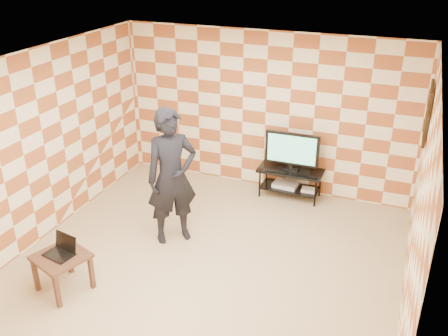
{
  "coord_description": "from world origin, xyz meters",
  "views": [
    {
      "loc": [
        2.26,
        -5.13,
        4.04
      ],
      "look_at": [
        0.0,
        0.6,
        1.15
      ],
      "focal_mm": 40.0,
      "sensor_mm": 36.0,
      "label": 1
    }
  ],
  "objects_px": {
    "tv": "(292,150)",
    "person": "(172,177)",
    "side_table": "(62,261)",
    "tv_stand": "(290,177)"
  },
  "relations": [
    {
      "from": "tv",
      "to": "person",
      "type": "distance_m",
      "value": 2.24
    },
    {
      "from": "person",
      "to": "side_table",
      "type": "bearing_deg",
      "value": -158.68
    },
    {
      "from": "tv_stand",
      "to": "person",
      "type": "xyz_separation_m",
      "value": [
        -1.24,
        -1.86,
        0.62
      ]
    },
    {
      "from": "tv",
      "to": "side_table",
      "type": "distance_m",
      "value": 3.97
    },
    {
      "from": "tv_stand",
      "to": "tv",
      "type": "height_order",
      "value": "tv"
    },
    {
      "from": "tv",
      "to": "person",
      "type": "height_order",
      "value": "person"
    },
    {
      "from": "tv_stand",
      "to": "side_table",
      "type": "relative_size",
      "value": 1.45
    },
    {
      "from": "side_table",
      "to": "person",
      "type": "distance_m",
      "value": 1.82
    },
    {
      "from": "tv",
      "to": "person",
      "type": "relative_size",
      "value": 0.45
    },
    {
      "from": "tv_stand",
      "to": "person",
      "type": "distance_m",
      "value": 2.32
    }
  ]
}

